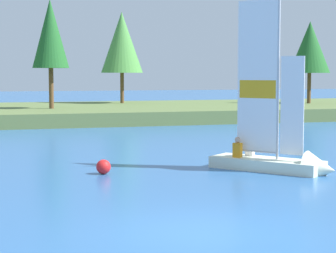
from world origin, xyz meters
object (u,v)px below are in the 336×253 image
object	(u,v)px
shoreline_tree_midright	(310,47)
sailboat	(284,157)
shoreline_tree_centre	(122,43)
channel_buoy	(103,167)
shoreline_tree_midleft	(50,34)

from	to	relation	value
shoreline_tree_midright	sailboat	bearing A→B (deg)	-120.48
shoreline_tree_centre	shoreline_tree_midright	bearing A→B (deg)	-16.97
shoreline_tree_midright	channel_buoy	bearing A→B (deg)	-130.68
shoreline_tree_midleft	channel_buoy	distance (m)	23.01
shoreline_tree_midleft	shoreline_tree_centre	bearing A→B (deg)	44.57
shoreline_tree_midleft	channel_buoy	size ratio (longest dim) A/B	15.46
shoreline_tree_centre	channel_buoy	distance (m)	29.55
shoreline_tree_midright	sailboat	xyz separation A→B (m)	(-14.82, -25.18, -4.76)
shoreline_tree_centre	sailboat	size ratio (longest dim) A/B	1.08
shoreline_tree_midleft	shoreline_tree_centre	world-z (taller)	shoreline_tree_midleft
channel_buoy	sailboat	bearing A→B (deg)	-11.52
shoreline_tree_midleft	shoreline_tree_centre	size ratio (longest dim) A/B	1.02
shoreline_tree_centre	shoreline_tree_midleft	bearing A→B (deg)	-135.43
shoreline_tree_centre	sailboat	distance (m)	29.95
shoreline_tree_midleft	shoreline_tree_midright	size ratio (longest dim) A/B	1.14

